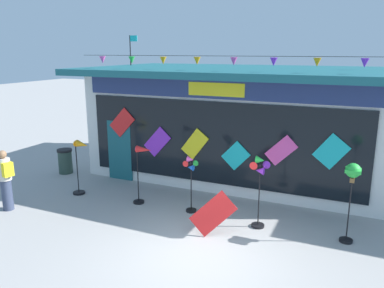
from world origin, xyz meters
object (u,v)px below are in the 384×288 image
wind_spinner_center_left (191,175)px  wind_spinner_center_right (260,177)px  wind_spinner_far_left (81,157)px  wind_spinner_left (142,164)px  kite_shop_building (240,120)px  person_mid_plaza (6,179)px  wind_spinner_right (352,180)px  trash_bin (65,161)px  display_kite_on_ground (213,214)px

wind_spinner_center_left → wind_spinner_center_right: wind_spinner_center_right is taller
wind_spinner_far_left → wind_spinner_left: 2.04m
wind_spinner_far_left → wind_spinner_center_right: bearing=-0.2°
kite_shop_building → person_mid_plaza: kite_shop_building is taller
wind_spinner_far_left → wind_spinner_right: 7.44m
wind_spinner_left → wind_spinner_center_right: (3.36, -0.14, 0.13)m
wind_spinner_far_left → wind_spinner_left: size_ratio=0.99×
kite_shop_building → wind_spinner_far_left: (-3.62, -4.13, -0.71)m
wind_spinner_center_left → person_mid_plaza: (-4.62, -1.90, -0.16)m
kite_shop_building → wind_spinner_left: bearing=-111.6°
wind_spinner_far_left → person_mid_plaza: bearing=-122.5°
person_mid_plaza → trash_bin: 3.33m
wind_spinner_left → trash_bin: size_ratio=1.95×
wind_spinner_center_left → wind_spinner_right: 3.95m
trash_bin → display_kite_on_ground: bearing=-19.5°
kite_shop_building → wind_spinner_left: size_ratio=5.80×
wind_spinner_far_left → display_kite_on_ground: wind_spinner_far_left is taller
wind_spinner_right → wind_spinner_left: bearing=179.6°
wind_spinner_center_left → trash_bin: 5.65m
person_mid_plaza → wind_spinner_center_left: bearing=126.2°
trash_bin → display_kite_on_ground: 6.89m
wind_spinner_left → wind_spinner_right: bearing=-0.4°
wind_spinner_center_right → wind_spinner_right: (2.04, 0.10, 0.19)m
wind_spinner_center_left → wind_spinner_right: (3.93, -0.07, 0.44)m
wind_spinner_right → trash_bin: bearing=171.8°
wind_spinner_center_left → wind_spinner_far_left: bearing=-177.6°
wind_spinner_center_right → wind_spinner_right: size_ratio=0.98×
kite_shop_building → wind_spinner_center_right: size_ratio=5.39×
wind_spinner_far_left → person_mid_plaza: (-1.12, -1.75, -0.28)m
wind_spinner_center_left → person_mid_plaza: person_mid_plaza is taller
wind_spinner_right → person_mid_plaza: bearing=-167.9°
display_kite_on_ground → wind_spinner_center_right: bearing=44.4°
wind_spinner_center_right → trash_bin: 7.55m
wind_spinner_right → trash_bin: wind_spinner_right is taller
wind_spinner_right → display_kite_on_ground: bearing=-162.0°
wind_spinner_left → display_kite_on_ground: size_ratio=1.65×
person_mid_plaza → trash_bin: person_mid_plaza is taller
kite_shop_building → wind_spinner_far_left: size_ratio=5.88×
wind_spinner_center_left → display_kite_on_ground: bearing=-44.4°
kite_shop_building → person_mid_plaza: bearing=-128.9°
kite_shop_building → wind_spinner_right: bearing=-46.7°
kite_shop_building → wind_spinner_far_left: 5.54m
wind_spinner_center_left → wind_spinner_right: wind_spinner_right is taller
wind_spinner_right → kite_shop_building: bearing=133.3°
wind_spinner_far_left → person_mid_plaza: size_ratio=1.00×
wind_spinner_far_left → trash_bin: (-1.96, 1.44, -0.73)m
wind_spinner_far_left → wind_spinner_center_left: wind_spinner_far_left is taller
wind_spinner_left → person_mid_plaza: size_ratio=1.01×
wind_spinner_left → wind_spinner_center_right: 3.36m
wind_spinner_center_right → display_kite_on_ground: 1.42m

